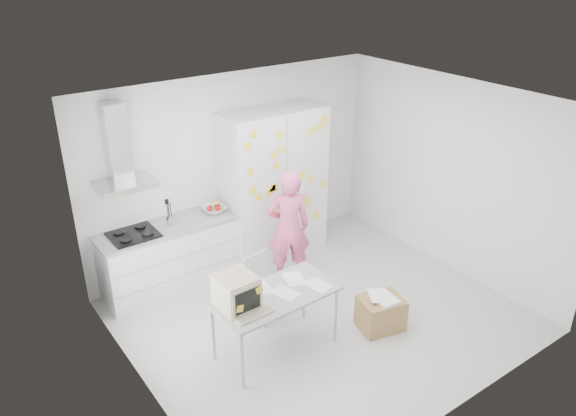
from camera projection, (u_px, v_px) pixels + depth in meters
floor at (320, 316)px, 7.03m from camera, size 4.50×4.00×0.02m
walls at (286, 199)px, 6.98m from camera, size 4.52×4.01×2.70m
ceiling at (326, 104)px, 5.87m from camera, size 4.50×4.00×0.02m
counter_run at (170, 256)px, 7.44m from camera, size 1.84×0.63×1.28m
range_hood at (119, 154)px, 6.66m from camera, size 0.70×0.48×1.01m
tall_cabinet at (273, 184)px, 8.02m from camera, size 1.50×0.68×2.20m
person at (288, 228)px, 7.45m from camera, size 0.69×0.59×1.61m
desk at (252, 295)px, 5.96m from camera, size 1.43×0.75×1.12m
chair at (262, 283)px, 6.85m from camera, size 0.42×0.42×0.84m
cardboard_box at (381, 313)px, 6.74m from camera, size 0.59×0.51×0.44m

